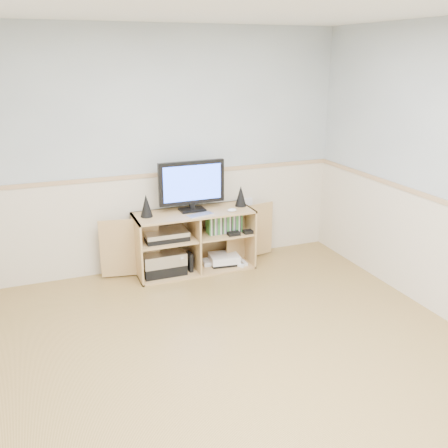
{
  "coord_description": "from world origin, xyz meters",
  "views": [
    {
      "loc": [
        -1.24,
        -2.75,
        2.19
      ],
      "look_at": [
        0.31,
        1.2,
        0.76
      ],
      "focal_mm": 40.0,
      "sensor_mm": 36.0,
      "label": 1
    }
  ],
  "objects_px": {
    "media_cabinet": "(193,239)",
    "game_consoles": "(223,259)",
    "keyboard": "(200,215)",
    "monitor": "(192,184)"
  },
  "relations": [
    {
      "from": "media_cabinet",
      "to": "game_consoles",
      "type": "xyz_separation_m",
      "value": [
        0.32,
        -0.07,
        -0.26
      ]
    },
    {
      "from": "media_cabinet",
      "to": "keyboard",
      "type": "relative_size",
      "value": 7.15
    },
    {
      "from": "media_cabinet",
      "to": "monitor",
      "type": "height_order",
      "value": "monitor"
    },
    {
      "from": "keyboard",
      "to": "game_consoles",
      "type": "distance_m",
      "value": 0.67
    },
    {
      "from": "game_consoles",
      "to": "keyboard",
      "type": "bearing_deg",
      "value": -156.81
    },
    {
      "from": "monitor",
      "to": "keyboard",
      "type": "distance_m",
      "value": 0.34
    },
    {
      "from": "media_cabinet",
      "to": "game_consoles",
      "type": "bearing_deg",
      "value": -11.97
    },
    {
      "from": "media_cabinet",
      "to": "monitor",
      "type": "distance_m",
      "value": 0.61
    },
    {
      "from": "monitor",
      "to": "keyboard",
      "type": "relative_size",
      "value": 2.57
    },
    {
      "from": "monitor",
      "to": "game_consoles",
      "type": "relative_size",
      "value": 1.53
    }
  ]
}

